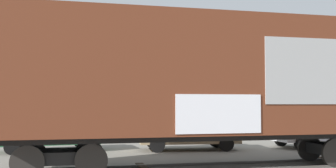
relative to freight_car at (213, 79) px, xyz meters
name	(u,v)px	position (x,y,z in m)	size (l,w,h in m)	color
ground_plane	(243,167)	(0.95, 0.00, -2.84)	(260.00, 260.00, 0.00)	slate
track	(203,167)	(-0.37, -0.02, -2.80)	(59.96, 5.77, 0.08)	#4C4742
freight_car	(213,79)	(0.00, 0.00, 0.00)	(13.51, 3.98, 4.96)	#5B2B19
flagpole	(194,62)	(2.60, 14.11, 2.03)	(1.08, 1.21, 7.57)	silver
hillside	(125,92)	(0.91, 63.10, 1.28)	(114.47, 38.11, 12.91)	gray
parked_car_green	(47,131)	(-5.80, 5.69, -1.96)	(4.47, 2.50, 1.75)	#1E5933
parked_car_tan	(187,131)	(0.25, 5.22, -1.99)	(4.40, 1.97, 1.70)	#9E8966
parked_car_white	(318,130)	(6.59, 5.35, -2.04)	(4.54, 2.26, 1.61)	silver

